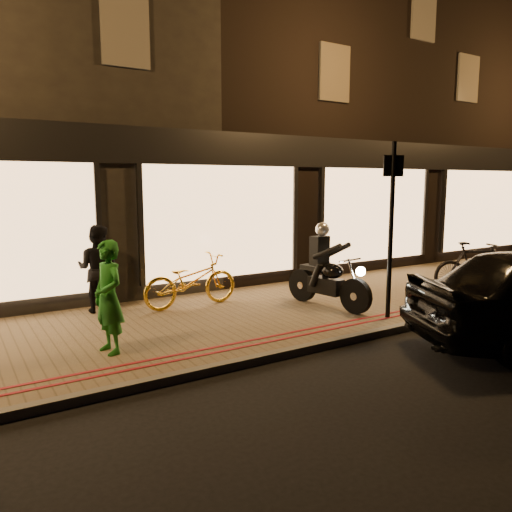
{
  "coord_description": "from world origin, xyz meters",
  "views": [
    {
      "loc": [
        -5.06,
        -5.45,
        2.45
      ],
      "look_at": [
        -0.24,
        2.27,
        1.1
      ],
      "focal_mm": 35.0,
      "sensor_mm": 36.0,
      "label": 1
    }
  ],
  "objects_px": {
    "motorcycle": "(326,275)",
    "person_green": "(109,297)",
    "bicycle_gold": "(191,281)",
    "sign_post": "(391,221)"
  },
  "relations": [
    {
      "from": "sign_post",
      "to": "person_green",
      "type": "bearing_deg",
      "value": 170.82
    },
    {
      "from": "sign_post",
      "to": "motorcycle",
      "type": "bearing_deg",
      "value": 109.84
    },
    {
      "from": "bicycle_gold",
      "to": "sign_post",
      "type": "bearing_deg",
      "value": -136.01
    },
    {
      "from": "bicycle_gold",
      "to": "person_green",
      "type": "distance_m",
      "value": 2.71
    },
    {
      "from": "bicycle_gold",
      "to": "person_green",
      "type": "height_order",
      "value": "person_green"
    },
    {
      "from": "motorcycle",
      "to": "bicycle_gold",
      "type": "height_order",
      "value": "motorcycle"
    },
    {
      "from": "sign_post",
      "to": "person_green",
      "type": "relative_size",
      "value": 1.92
    },
    {
      "from": "motorcycle",
      "to": "person_green",
      "type": "distance_m",
      "value": 4.21
    },
    {
      "from": "sign_post",
      "to": "person_green",
      "type": "distance_m",
      "value": 4.75
    },
    {
      "from": "motorcycle",
      "to": "sign_post",
      "type": "xyz_separation_m",
      "value": [
        0.42,
        -1.16,
        1.06
      ]
    }
  ]
}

